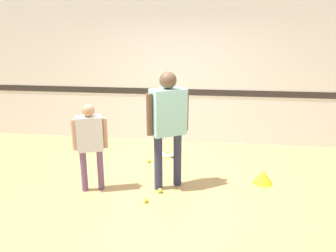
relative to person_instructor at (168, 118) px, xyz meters
name	(u,v)px	position (x,y,z in m)	size (l,w,h in m)	color
ground_plane	(165,191)	(-0.03, -0.16, -1.03)	(16.00, 16.00, 0.00)	tan
wall_back	(182,62)	(-0.03, 2.11, 0.56)	(16.00, 0.07, 3.20)	silver
person_instructor	(168,118)	(0.00, 0.00, 0.00)	(0.54, 0.47, 1.67)	#2D334C
person_student_left	(90,138)	(-1.04, -0.24, -0.26)	(0.45, 0.30, 1.25)	#6B4C70
racket_spare_on_floor	(167,155)	(-0.19, 1.23, -1.02)	(0.48, 0.48, 0.03)	#C6D838
tennis_ball_near_instructor	(146,200)	(-0.23, -0.51, -1.00)	(0.07, 0.07, 0.07)	#CCE038
tennis_ball_by_spare_racket	(167,153)	(-0.20, 1.28, -1.00)	(0.07, 0.07, 0.07)	#CCE038
tennis_ball_stray_left	(149,161)	(-0.45, 0.86, -1.00)	(0.07, 0.07, 0.07)	#CCE038
tennis_ball_stray_right	(160,190)	(-0.08, -0.21, -1.00)	(0.07, 0.07, 0.07)	#CCE038
training_cone	(263,177)	(1.38, 0.30, -0.93)	(0.30, 0.30, 0.20)	yellow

